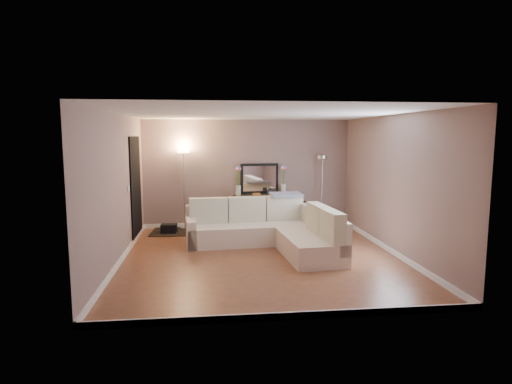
{
  "coord_description": "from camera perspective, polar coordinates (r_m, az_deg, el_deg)",
  "views": [
    {
      "loc": [
        -0.95,
        -7.58,
        2.21
      ],
      "look_at": [
        0.0,
        0.8,
        1.1
      ],
      "focal_mm": 30.0,
      "sensor_mm": 36.0,
      "label": 1
    }
  ],
  "objects": [
    {
      "name": "floor_lamp_unlit",
      "position": [
        10.43,
        8.83,
        2.03
      ],
      "size": [
        0.3,
        0.3,
        1.75
      ],
      "color": "silver",
      "rests_on": "floor"
    },
    {
      "name": "charcoal_rug",
      "position": [
        10.09,
        -10.25,
        -5.23
      ],
      "size": [
        1.3,
        1.02,
        0.02
      ],
      "primitive_type": "cube",
      "rotation": [
        0.0,
        0.0,
        -0.07
      ],
      "color": "black",
      "rests_on": "floor"
    },
    {
      "name": "baseboard_back",
      "position": [
        10.58,
        -1.18,
        -4.28
      ],
      "size": [
        5.0,
        0.03,
        0.1
      ],
      "primitive_type": "cube",
      "color": "white",
      "rests_on": "ground"
    },
    {
      "name": "doorway",
      "position": [
        9.47,
        -15.71,
        0.49
      ],
      "size": [
        0.02,
        1.2,
        2.2
      ],
      "primitive_type": "cube",
      "color": "black",
      "rests_on": "ground"
    },
    {
      "name": "switch_plate",
      "position": [
        8.63,
        -16.63,
        0.46
      ],
      "size": [
        0.02,
        0.08,
        0.12
      ],
      "primitive_type": "cube",
      "color": "white",
      "rests_on": "ground"
    },
    {
      "name": "flower_vase_right",
      "position": [
        10.36,
        3.69,
        1.34
      ],
      "size": [
        0.16,
        0.14,
        0.69
      ],
      "color": "silver",
      "rests_on": "console_table"
    },
    {
      "name": "baseboard_right",
      "position": [
        8.6,
        17.46,
        -7.41
      ],
      "size": [
        0.03,
        5.5,
        0.1
      ],
      "primitive_type": "cube",
      "color": "white",
      "rests_on": "ground"
    },
    {
      "name": "baseboard_left",
      "position": [
        8.03,
        -17.42,
        -8.46
      ],
      "size": [
        0.03,
        5.5,
        0.1
      ],
      "primitive_type": "cube",
      "color": "white",
      "rests_on": "ground"
    },
    {
      "name": "console_table",
      "position": [
        10.28,
        0.24,
        -2.31
      ],
      "size": [
        1.35,
        0.51,
        0.81
      ],
      "color": "black",
      "rests_on": "floor"
    },
    {
      "name": "wall_left",
      "position": [
        7.8,
        -17.96,
        0.42
      ],
      "size": [
        0.02,
        5.5,
        2.6
      ],
      "primitive_type": "cube",
      "color": "gray",
      "rests_on": "ground"
    },
    {
      "name": "flower_vase_left",
      "position": [
        10.1,
        -2.38,
        1.19
      ],
      "size": [
        0.16,
        0.14,
        0.69
      ],
      "color": "silver",
      "rests_on": "console_table"
    },
    {
      "name": "sectional_sofa",
      "position": [
        8.58,
        2.08,
        -5.07
      ],
      "size": [
        2.84,
        2.6,
        0.93
      ],
      "color": "beige",
      "rests_on": "floor"
    },
    {
      "name": "ceiling",
      "position": [
        7.65,
        0.68,
        10.45
      ],
      "size": [
        5.0,
        5.5,
        0.01
      ],
      "primitive_type": "cube",
      "color": "white",
      "rests_on": "ground"
    },
    {
      "name": "baseboard_front",
      "position": [
        5.39,
        4.39,
        -16.15
      ],
      "size": [
        5.0,
        0.03,
        0.1
      ],
      "primitive_type": "cube",
      "color": "white",
      "rests_on": "ground"
    },
    {
      "name": "throw_blanket",
      "position": [
        9.21,
        4.03,
        -0.35
      ],
      "size": [
        0.71,
        0.47,
        0.09
      ],
      "primitive_type": "cube",
      "rotation": [
        0.1,
        0.0,
        0.13
      ],
      "color": "#7F84A4",
      "rests_on": "sectional_sofa"
    },
    {
      "name": "leaning_mirror",
      "position": [
        10.37,
        0.47,
        1.81
      ],
      "size": [
        0.93,
        0.15,
        0.73
      ],
      "color": "black",
      "rests_on": "console_table"
    },
    {
      "name": "wall_back",
      "position": [
        10.43,
        -1.21,
        2.49
      ],
      "size": [
        5.0,
        0.02,
        2.6
      ],
      "primitive_type": "cube",
      "color": "gray",
      "rests_on": "ground"
    },
    {
      "name": "black_bag",
      "position": [
        9.99,
        -11.53,
        -4.84
      ],
      "size": [
        0.37,
        0.27,
        0.23
      ],
      "primitive_type": "cube",
      "rotation": [
        0.0,
        0.0,
        -0.07
      ],
      "color": "black",
      "rests_on": "charcoal_rug"
    },
    {
      "name": "wall_front",
      "position": [
        5.0,
        4.59,
        -3.02
      ],
      "size": [
        5.0,
        0.02,
        2.6
      ],
      "primitive_type": "cube",
      "color": "gray",
      "rests_on": "ground"
    },
    {
      "name": "floor_lamp_lit",
      "position": [
        10.23,
        -9.58,
        2.53
      ],
      "size": [
        0.29,
        0.29,
        1.9
      ],
      "color": "silver",
      "rests_on": "floor"
    },
    {
      "name": "wall_right",
      "position": [
        8.38,
        17.95,
        0.9
      ],
      "size": [
        0.02,
        5.5,
        2.6
      ],
      "primitive_type": "cube",
      "color": "gray",
      "rests_on": "ground"
    },
    {
      "name": "floor",
      "position": [
        7.96,
        0.65,
        -8.67
      ],
      "size": [
        5.0,
        5.5,
        0.01
      ],
      "primitive_type": "cube",
      "color": "brown",
      "rests_on": "ground"
    },
    {
      "name": "table_decor",
      "position": [
        10.21,
        0.72,
        -0.21
      ],
      "size": [
        0.56,
        0.14,
        0.13
      ],
      "color": "orange",
      "rests_on": "console_table"
    }
  ]
}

